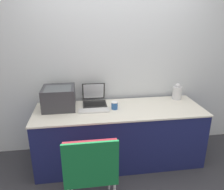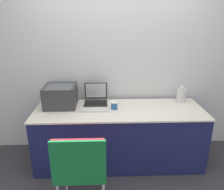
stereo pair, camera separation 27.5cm
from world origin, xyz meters
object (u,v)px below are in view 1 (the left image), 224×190
at_px(metal_pitcher, 177,92).
at_px(chair, 91,167).
at_px(laptop_left, 94,99).
at_px(external_keyboard, 94,111).
at_px(printer, 59,97).
at_px(coffee_cup, 115,105).

xyz_separation_m(metal_pitcher, chair, (-1.29, -1.10, -0.29)).
height_order(laptop_left, metal_pitcher, laptop_left).
bearing_deg(chair, external_keyboard, 83.96).
xyz_separation_m(printer, metal_pitcher, (1.63, 0.11, -0.05)).
bearing_deg(printer, external_keyboard, -21.41).
distance_m(laptop_left, coffee_cup, 0.34).
bearing_deg(external_keyboard, printer, 158.59).
relative_size(laptop_left, coffee_cup, 3.45).
height_order(external_keyboard, coffee_cup, coffee_cup).
bearing_deg(coffee_cup, printer, 169.45).
xyz_separation_m(printer, coffee_cup, (0.69, -0.13, -0.10)).
relative_size(external_keyboard, metal_pitcher, 1.62).
bearing_deg(coffee_cup, chair, -112.29).
height_order(external_keyboard, metal_pitcher, metal_pitcher).
bearing_deg(metal_pitcher, printer, -176.30).
height_order(printer, metal_pitcher, printer).
bearing_deg(laptop_left, coffee_cup, -43.82).
xyz_separation_m(laptop_left, external_keyboard, (-0.03, -0.27, -0.05)).
bearing_deg(external_keyboard, coffee_cup, 8.10).
relative_size(external_keyboard, chair, 0.42).
bearing_deg(laptop_left, printer, -167.17).
height_order(printer, coffee_cup, printer).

